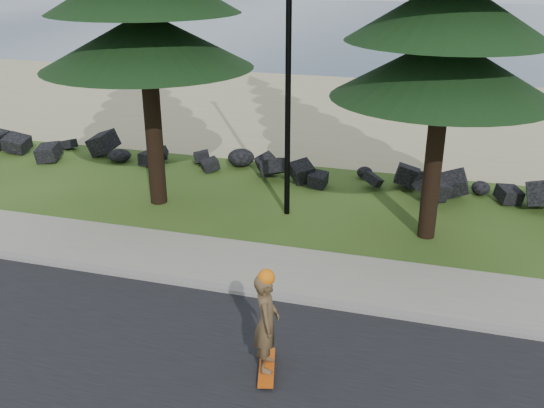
# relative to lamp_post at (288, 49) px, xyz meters

# --- Properties ---
(ground) EXTENTS (160.00, 160.00, 0.00)m
(ground) POSITION_rel_lamp_post_xyz_m (0.00, -3.20, -4.13)
(ground) COLOR #304E18
(ground) RESTS_ON ground
(kerb) EXTENTS (160.00, 0.20, 0.10)m
(kerb) POSITION_rel_lamp_post_xyz_m (0.00, -4.10, -4.08)
(kerb) COLOR gray
(kerb) RESTS_ON ground
(sidewalk) EXTENTS (160.00, 2.00, 0.08)m
(sidewalk) POSITION_rel_lamp_post_xyz_m (0.00, -3.00, -4.09)
(sidewalk) COLOR gray
(sidewalk) RESTS_ON ground
(beach_sand) EXTENTS (160.00, 15.00, 0.01)m
(beach_sand) POSITION_rel_lamp_post_xyz_m (0.00, 11.30, -4.13)
(beach_sand) COLOR tan
(beach_sand) RESTS_ON ground
(ocean) EXTENTS (160.00, 58.00, 0.01)m
(ocean) POSITION_rel_lamp_post_xyz_m (0.00, 47.80, -4.13)
(ocean) COLOR #324B61
(ocean) RESTS_ON ground
(seawall_boulders) EXTENTS (60.00, 2.40, 1.10)m
(seawall_boulders) POSITION_rel_lamp_post_xyz_m (0.00, 2.40, -4.13)
(seawall_boulders) COLOR black
(seawall_boulders) RESTS_ON ground
(lamp_post) EXTENTS (0.25, 0.14, 8.14)m
(lamp_post) POSITION_rel_lamp_post_xyz_m (0.00, 0.00, 0.00)
(lamp_post) COLOR black
(lamp_post) RESTS_ON ground
(skateboarder) EXTENTS (0.53, 1.01, 1.83)m
(skateboarder) POSITION_rel_lamp_post_xyz_m (1.33, -6.28, -3.21)
(skateboarder) COLOR #DA500C
(skateboarder) RESTS_ON ground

